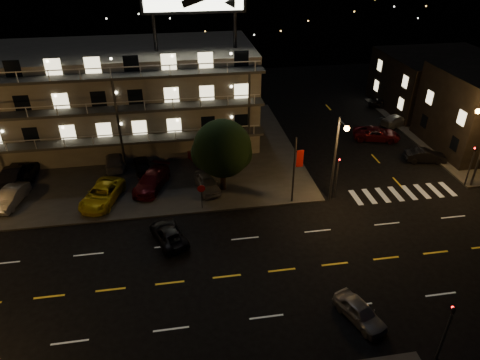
{
  "coord_description": "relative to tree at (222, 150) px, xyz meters",
  "views": [
    {
      "loc": [
        -4.67,
        -22.27,
        21.41
      ],
      "look_at": [
        0.25,
        8.0,
        3.02
      ],
      "focal_mm": 32.0,
      "sensor_mm": 36.0,
      "label": 1
    }
  ],
  "objects": [
    {
      "name": "ground",
      "position": [
        0.83,
        -11.4,
        -4.21
      ],
      "size": [
        140.0,
        140.0,
        0.0
      ],
      "primitive_type": "plane",
      "color": "black",
      "rests_on": "ground"
    },
    {
      "name": "curb_nw",
      "position": [
        -13.17,
        8.6,
        -4.13
      ],
      "size": [
        44.0,
        24.0,
        0.15
      ],
      "primitive_type": "cube",
      "color": "#363634",
      "rests_on": "ground"
    },
    {
      "name": "curb_ne",
      "position": [
        30.83,
        8.6,
        -4.13
      ],
      "size": [
        16.0,
        24.0,
        0.15
      ],
      "primitive_type": "cube",
      "color": "#363634",
      "rests_on": "ground"
    },
    {
      "name": "motel",
      "position": [
        -9.11,
        12.48,
        1.14
      ],
      "size": [
        28.0,
        13.8,
        18.1
      ],
      "color": "gray",
      "rests_on": "ground"
    },
    {
      "name": "side_bldg_back",
      "position": [
        30.82,
        16.6,
        -0.71
      ],
      "size": [
        14.06,
        12.0,
        7.0
      ],
      "color": "black",
      "rests_on": "ground"
    },
    {
      "name": "streetlight_nc",
      "position": [
        9.33,
        -3.47,
        0.75
      ],
      "size": [
        0.44,
        1.92,
        8.0
      ],
      "color": "#2D2D30",
      "rests_on": "ground"
    },
    {
      "name": "signal_nw",
      "position": [
        9.83,
        -2.91,
        -1.64
      ],
      "size": [
        0.2,
        0.27,
        4.6
      ],
      "color": "#2D2D30",
      "rests_on": "ground"
    },
    {
      "name": "signal_sw",
      "position": [
        9.83,
        -19.9,
        -1.64
      ],
      "size": [
        0.2,
        0.27,
        4.6
      ],
      "color": "#2D2D30",
      "rests_on": "ground"
    },
    {
      "name": "signal_ne",
      "position": [
        22.83,
        -2.9,
        -1.64
      ],
      "size": [
        0.27,
        0.2,
        4.6
      ],
      "color": "#2D2D30",
      "rests_on": "ground"
    },
    {
      "name": "banner_north",
      "position": [
        5.92,
        -3.0,
        -0.78
      ],
      "size": [
        0.83,
        0.16,
        6.4
      ],
      "color": "#2D2D30",
      "rests_on": "ground"
    },
    {
      "name": "stop_sign",
      "position": [
        -2.17,
        -2.83,
        -2.5
      ],
      "size": [
        0.91,
        0.11,
        2.61
      ],
      "color": "#2D2D30",
      "rests_on": "ground"
    },
    {
      "name": "tree",
      "position": [
        0.0,
        0.0,
        0.0
      ],
      "size": [
        5.42,
        5.22,
        6.83
      ],
      "color": "black",
      "rests_on": "curb_nw"
    },
    {
      "name": "lot_car_1",
      "position": [
        -18.68,
        0.52,
        -3.34
      ],
      "size": [
        2.44,
        4.58,
        1.43
      ],
      "primitive_type": "imported",
      "rotation": [
        0.0,
        0.0,
        -0.22
      ],
      "color": "gray",
      "rests_on": "curb_nw"
    },
    {
      "name": "lot_car_2",
      "position": [
        -10.81,
        -0.42,
        -3.3
      ],
      "size": [
        4.04,
        5.99,
        1.52
      ],
      "primitive_type": "imported",
      "rotation": [
        0.0,
        0.0,
        -0.3
      ],
      "color": "yellow",
      "rests_on": "curb_nw"
    },
    {
      "name": "lot_car_3",
      "position": [
        -6.5,
        1.29,
        -3.29
      ],
      "size": [
        3.96,
        5.7,
        1.53
      ],
      "primitive_type": "imported",
      "rotation": [
        0.0,
        0.0,
        -0.38
      ],
      "color": "#510B11",
      "rests_on": "curb_nw"
    },
    {
      "name": "lot_car_4",
      "position": [
        -1.42,
        0.14,
        -3.35
      ],
      "size": [
        2.46,
        4.43,
        1.43
      ],
      "primitive_type": "imported",
      "rotation": [
        0.0,
        0.0,
        0.2
      ],
      "color": "gray",
      "rests_on": "curb_nw"
    },
    {
      "name": "lot_car_5",
      "position": [
        -19.47,
        4.74,
        -3.29
      ],
      "size": [
        1.81,
        4.7,
        1.53
      ],
      "primitive_type": "imported",
      "rotation": [
        0.0,
        0.0,
        3.1
      ],
      "color": "black",
      "rests_on": "curb_nw"
    },
    {
      "name": "lot_car_6",
      "position": [
        -18.74,
        5.78,
        -3.4
      ],
      "size": [
        2.26,
        4.77,
        1.32
      ],
      "primitive_type": "imported",
      "rotation": [
        0.0,
        0.0,
        3.13
      ],
      "color": "black",
      "rests_on": "curb_nw"
    },
    {
      "name": "lot_car_7",
      "position": [
        -10.25,
        6.1,
        -3.36
      ],
      "size": [
        2.32,
        4.94,
        1.39
      ],
      "primitive_type": "imported",
      "rotation": [
        0.0,
        0.0,
        3.22
      ],
      "color": "gray",
      "rests_on": "curb_nw"
    },
    {
      "name": "lot_car_8",
      "position": [
        -7.5,
        4.74,
        -3.41
      ],
      "size": [
        2.17,
        4.02,
        1.3
      ],
      "primitive_type": "imported",
      "rotation": [
        0.0,
        0.0,
        3.32
      ],
      "color": "black",
      "rests_on": "curb_nw"
    },
    {
      "name": "lot_car_9",
      "position": [
        -1.85,
        5.68,
        -3.42
      ],
      "size": [
        2.57,
        4.07,
        1.27
      ],
      "primitive_type": "imported",
      "rotation": [
        0.0,
        0.0,
        3.49
      ],
      "color": "#510B11",
      "rests_on": "curb_nw"
    },
    {
      "name": "side_car_0",
      "position": [
        21.6,
        2.21,
        -3.53
      ],
      "size": [
        4.34,
        2.3,
        1.36
      ],
      "primitive_type": "imported",
      "rotation": [
        0.0,
        0.0,
        1.35
      ],
      "color": "black",
      "rests_on": "ground"
    },
    {
      "name": "side_car_1",
      "position": [
        18.86,
        8.07,
        -3.47
      ],
      "size": [
        5.76,
        3.88,
        1.47
      ],
      "primitive_type": "imported",
      "rotation": [
        0.0,
        0.0,
        1.27
      ],
      "color": "#510B11",
      "rests_on": "ground"
    },
    {
      "name": "side_car_2",
      "position": [
        23.1,
        11.65,
        -3.57
      ],
      "size": [
        4.76,
        3.34,
        1.28
      ],
      "primitive_type": "imported",
      "rotation": [
        0.0,
        0.0,
        1.96
      ],
      "color": "gray",
      "rests_on": "ground"
    },
    {
      "name": "side_car_3",
      "position": [
        24.06,
        17.25,
        -3.56
      ],
      "size": [
        4.12,
        2.86,
        1.3
      ],
      "primitive_type": "imported",
      "rotation": [
        0.0,
        0.0,
        1.18
      ],
      "color": "black",
      "rests_on": "ground"
    },
    {
      "name": "road_car_east",
      "position": [
        6.54,
        -16.5,
        -3.56
      ],
      "size": [
        2.76,
        4.09,
        1.29
      ],
      "primitive_type": "imported",
      "rotation": [
        0.0,
        0.0,
        0.36
      ],
      "color": "gray",
      "rests_on": "ground"
    },
    {
      "name": "road_car_west",
      "position": [
        -5.11,
        -6.65,
        -3.59
      ],
      "size": [
        3.39,
        4.87,
        1.23
      ],
      "primitive_type": "imported",
      "rotation": [
        0.0,
        0.0,
        3.48
      ],
      "color": "black",
      "rests_on": "ground"
    }
  ]
}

